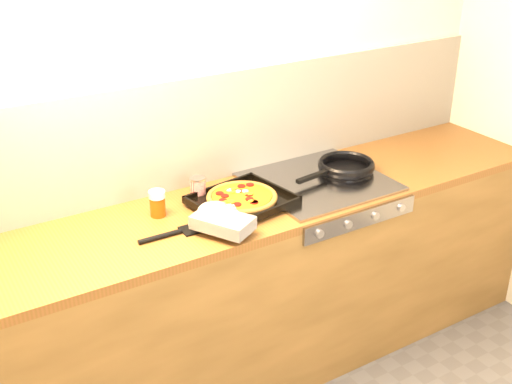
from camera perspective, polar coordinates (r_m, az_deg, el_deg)
room_shell at (r=2.88m, az=-4.93°, el=5.41°), size 3.20×3.20×3.20m
counter_run at (r=2.98m, az=-1.86°, el=-9.01°), size 3.20×0.62×0.90m
stovetop at (r=2.97m, az=5.57°, el=0.89°), size 0.60×0.56×0.02m
pizza_on_tray at (r=2.67m, az=-1.83°, el=-1.10°), size 0.52×0.50×0.07m
frying_pan at (r=3.06m, az=7.94°, el=2.24°), size 0.46×0.30×0.04m
tomato_can at (r=2.80m, az=-5.18°, el=0.33°), size 0.09×0.09×0.10m
juice_glass at (r=2.67m, az=-8.75°, el=-1.00°), size 0.07×0.07×0.11m
wooden_spoon at (r=2.91m, az=-2.91°, el=0.59°), size 0.30×0.06×0.02m
black_spatula at (r=2.54m, az=-7.29°, el=-3.66°), size 0.28×0.09×0.02m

